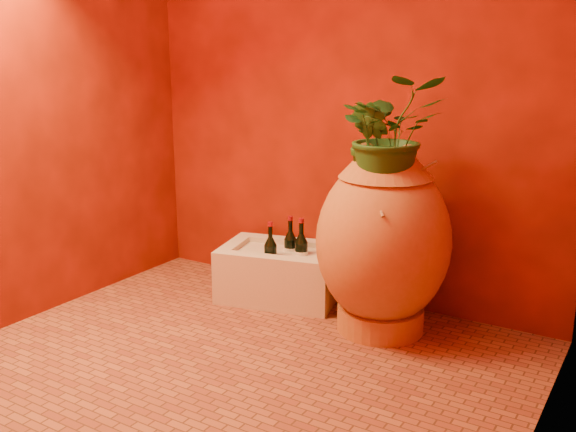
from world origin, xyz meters
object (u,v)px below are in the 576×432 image
Objects in this scene: wine_bottle_b at (301,253)px; wall_tap at (400,169)px; wine_bottle_c at (270,256)px; amphora at (383,240)px; wine_bottle_a at (290,250)px; stone_basin at (280,273)px.

wine_bottle_b is 0.73m from wall_tap.
wine_bottle_c is at bearing -157.22° from wall_tap.
amphora is 0.41m from wall_tap.
wine_bottle_a is 0.98× the size of wine_bottle_b.
wall_tap is at bearing 10.67° from wine_bottle_a.
wine_bottle_a is at bearing 62.22° from stone_basin.
amphora is 3.14× the size of wine_bottle_c.
wine_bottle_b is at bearing 43.81° from wine_bottle_c.
wine_bottle_b is 2.04× the size of wall_tap.
wine_bottle_c is at bearing -136.19° from wine_bottle_b.
wall_tap is (0.59, 0.11, 0.50)m from wine_bottle_a.
wall_tap reaches higher than wine_bottle_b.
wine_bottle_a is at bearing 160.44° from wine_bottle_b.
stone_basin is 2.40× the size of wine_bottle_a.
wine_bottle_c is 1.97× the size of wall_tap.
wine_bottle_a is at bearing 76.99° from wine_bottle_c.
amphora is 0.75m from stone_basin.
wine_bottle_a is (0.03, 0.06, 0.13)m from stone_basin.
amphora reaches higher than stone_basin.
amphora reaches higher than wall_tap.
wine_bottle_b is at bearing 12.98° from stone_basin.
wine_bottle_a reaches higher than wine_bottle_c.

